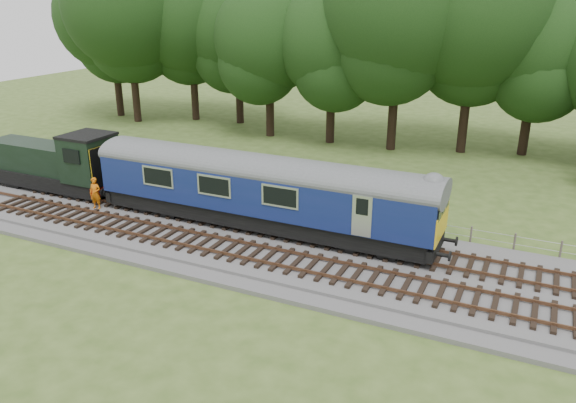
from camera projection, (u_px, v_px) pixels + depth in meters
The scene contains 9 objects.
ground at pixel (284, 251), 26.98m from camera, with size 120.00×120.00×0.00m, color #3D561F.
ballast at pixel (284, 248), 26.92m from camera, with size 70.00×7.00×0.35m, color #4C4C4F.
track_north at pixel (296, 232), 28.02m from camera, with size 67.20×2.40×0.21m.
track_south at pixel (269, 256), 25.48m from camera, with size 67.20×2.40×0.21m.
fence at pixel (319, 219), 30.79m from camera, with size 64.00×0.12×1.00m, color #6B6054, non-canonical shape.
tree_line at pixel (401, 146), 45.63m from camera, with size 70.00×8.00×18.00m, color black, non-canonical shape.
dmu_railcar at pixel (260, 186), 28.05m from camera, with size 18.05×2.86×3.88m.
shunter_loco at pixel (56, 164), 33.83m from camera, with size 8.92×2.60×3.38m.
worker at pixel (95, 193), 31.02m from camera, with size 0.66×0.43×1.80m, color orange.
Camera 1 is at (10.61, -22.04, 11.63)m, focal length 35.00 mm.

